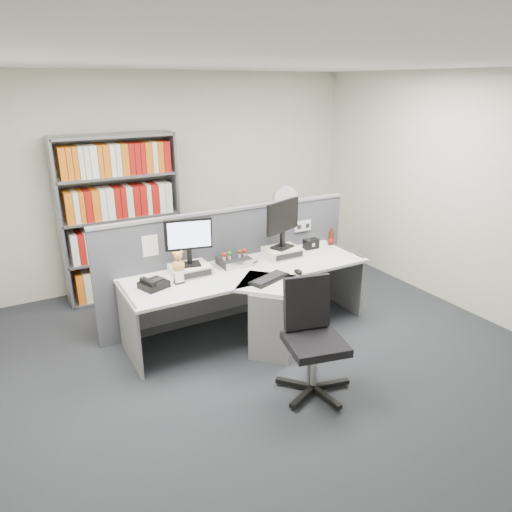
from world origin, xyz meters
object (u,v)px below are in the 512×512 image
shelving_unit (120,220)px  desk_fan (285,202)px  desk (259,300)px  cola_bottle (331,238)px  desk_phone (153,284)px  filing_cabinet (284,251)px  monitor_left (189,238)px  desktop_pc (234,261)px  speaker (311,244)px  desk_calendar (179,278)px  office_chair (312,334)px  keyboard (269,279)px  monitor_right (283,220)px  mouse (298,272)px

shelving_unit → desk_fan: (2.10, -0.45, 0.08)m
desk → cola_bottle: bearing=19.4°
desk_phone → filing_cabinet: bearing=27.7°
filing_cabinet → desk_fan: size_ratio=1.24×
monitor_left → desktop_pc: bearing=3.0°
monitor_left → desk: bearing=-33.4°
cola_bottle → shelving_unit: size_ratio=0.11×
desk → speaker: (0.95, 0.44, 0.32)m
desk → speaker: bearing=24.9°
filing_cabinet → shelving_unit: bearing=167.9°
desk_calendar → office_chair: size_ratio=0.12×
keyboard → cola_bottle: cola_bottle is taller
filing_cabinet → desk_fan: (0.00, -0.00, 0.70)m
keyboard → monitor_right: bearing=47.5°
desk_fan → cola_bottle: bearing=-87.5°
desk → keyboard: bearing=-72.6°
monitor_left → filing_cabinet: bearing=29.7°
keyboard → desk_phone: bearing=160.5°
desk_calendar → office_chair: bearing=-57.3°
monitor_right → shelving_unit: shelving_unit is taller
cola_bottle → shelving_unit: (-2.14, 1.41, 0.17)m
monitor_left → shelving_unit: bearing=102.3°
keyboard → speaker: size_ratio=2.72×
monitor_left → mouse: size_ratio=4.24×
desk_fan → office_chair: 2.69m
speaker → desk_fan: 1.02m
desk_fan → filing_cabinet: bearing=90.0°
desk → cola_bottle: cola_bottle is taller
monitor_left → desk_fan: 2.05m
cola_bottle → shelving_unit: shelving_unit is taller
desk → desk_fan: 1.94m
desk → monitor_left: monitor_left is taller
filing_cabinet → office_chair: bearing=-117.3°
monitor_left → monitor_right: (1.10, 0.00, 0.03)m
cola_bottle → desk_fan: size_ratio=0.40×
keyboard → filing_cabinet: keyboard is taller
filing_cabinet → desk_phone: bearing=-152.3°
desk_phone → desk_fan: (2.21, 1.16, 0.30)m
desk_phone → office_chair: office_chair is taller
desk_phone → filing_cabinet: (2.21, 1.16, -0.41)m
mouse → desk_calendar: bearing=162.6°
mouse → office_chair: office_chair is taller
shelving_unit → desk_fan: shelving_unit is taller
desk_fan → keyboard: bearing=-127.0°
cola_bottle → desk_fan: desk_fan is taller
speaker → cola_bottle: (0.29, -0.01, 0.03)m
cola_bottle → shelving_unit: bearing=146.6°
desk_fan → monitor_right: bearing=-123.9°
monitor_right → mouse: 0.67m
monitor_right → desktop_pc: size_ratio=1.71×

